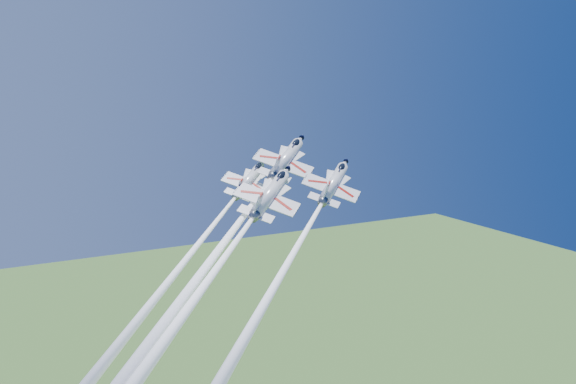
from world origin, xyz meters
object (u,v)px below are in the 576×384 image
jet_lead (231,233)px  jet_left (199,244)px  jet_slot (218,267)px  jet_right (293,254)px

jet_lead → jet_left: size_ratio=1.26×
jet_lead → jet_slot: jet_lead is taller
jet_right → jet_left: bearing=172.4°
jet_lead → jet_right: size_ratio=1.20×
jet_left → jet_right: size_ratio=0.95×
jet_slot → jet_left: bearing=131.1°
jet_left → jet_right: (10.20, -12.16, 0.02)m
jet_lead → jet_slot: 9.29m
jet_lead → jet_left: bearing=-151.0°
jet_right → jet_slot: jet_right is taller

